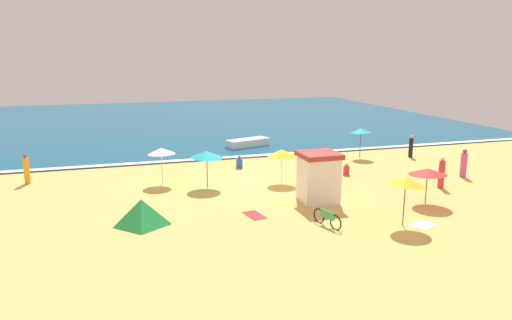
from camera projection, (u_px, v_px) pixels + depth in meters
ground_plane at (256, 179)px, 29.30m from camera, size 60.00×60.00×0.00m
ocean_water at (187, 120)px, 55.39m from camera, size 60.00×44.00×0.10m
wave_breaker_foam at (232, 157)px, 35.15m from camera, size 57.00×0.70×0.01m
lifeguard_cabana at (318, 177)px, 24.68m from camera, size 2.01×2.00×2.65m
beach_umbrella_0 at (282, 153)px, 28.12m from camera, size 2.35×2.34×2.11m
beach_umbrella_1 at (207, 154)px, 27.13m from camera, size 2.37×2.36×2.21m
beach_umbrella_2 at (361, 131)px, 34.96m from camera, size 2.04×2.05×2.30m
beach_umbrella_3 at (428, 172)px, 24.20m from camera, size 2.44×2.45×1.92m
beach_umbrella_4 at (406, 181)px, 20.91m from camera, size 2.22×2.20×2.38m
beach_umbrella_5 at (161, 151)px, 27.84m from camera, size 2.33×2.33×2.24m
beach_tent at (142, 213)px, 21.16m from camera, size 2.05×1.81×1.29m
parked_bicycle at (327, 218)px, 21.24m from camera, size 0.60×1.76×0.76m
beachgoer_0 at (464, 164)px, 29.70m from camera, size 0.54×0.54×1.80m
beachgoer_1 at (441, 173)px, 27.27m from camera, size 0.48×0.48×1.83m
beachgoer_2 at (26, 170)px, 28.12m from camera, size 0.38×0.38×1.82m
beachgoer_3 at (411, 146)px, 35.42m from camera, size 0.43×0.43×1.71m
beachgoer_4 at (320, 156)px, 34.09m from camera, size 0.48×0.48×0.93m
beachgoer_5 at (346, 170)px, 30.29m from camera, size 0.52×0.52×0.79m
beachgoer_6 at (239, 163)px, 32.17m from camera, size 0.53×0.53×0.86m
beach_towel_0 at (315, 170)px, 31.52m from camera, size 1.07×1.36×0.01m
beach_towel_1 at (308, 185)px, 28.00m from camera, size 1.44×0.84×0.01m
beach_towel_2 at (254, 215)px, 22.73m from camera, size 0.97×1.49×0.01m
beach_towel_3 at (422, 225)px, 21.44m from camera, size 1.44×1.35×0.01m
small_boat_0 at (248, 143)px, 39.24m from camera, size 3.92×2.33×0.61m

